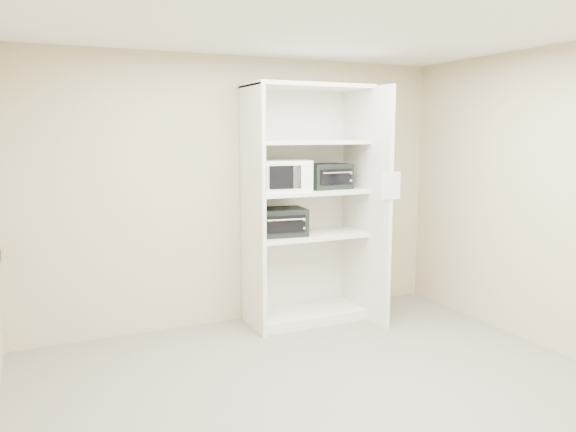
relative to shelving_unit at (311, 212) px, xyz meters
name	(u,v)px	position (x,y,z in m)	size (l,w,h in m)	color
floor	(334,399)	(-0.67, -1.70, -1.13)	(4.50, 4.00, 0.01)	slate
ceiling	(339,18)	(-0.67, -1.70, 1.57)	(4.50, 4.00, 0.01)	white
wall_back	(240,191)	(-0.67, 0.30, 0.22)	(4.50, 0.02, 2.70)	#B6AC8E
wall_right	(563,202)	(1.58, -1.70, 0.22)	(0.02, 4.00, 2.70)	#B6AC8E
shelving_unit	(311,212)	(0.00, 0.00, 0.00)	(1.24, 0.92, 2.42)	white
microwave	(282,176)	(-0.34, -0.04, 0.39)	(0.51, 0.39, 0.31)	white
toaster_oven_upper	(327,176)	(0.19, 0.01, 0.37)	(0.45, 0.34, 0.26)	black
toaster_oven_lower	(280,222)	(-0.35, 0.00, -0.07)	(0.49, 0.37, 0.27)	black
paper_sign	(391,186)	(0.54, -0.63, 0.31)	(0.20, 0.01, 0.26)	white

